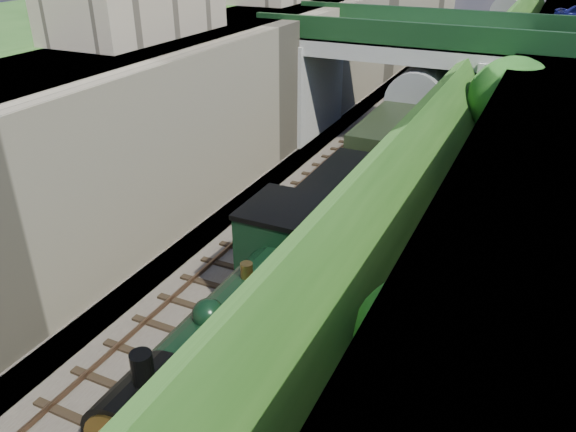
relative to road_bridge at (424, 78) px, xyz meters
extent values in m
cube|color=#473F38|center=(-0.94, -4.00, -3.98)|extent=(10.00, 90.00, 0.20)
cube|color=#756B56|center=(-6.44, -4.00, -0.58)|extent=(1.00, 90.00, 7.00)
cube|color=#262628|center=(-9.94, -4.00, -0.58)|extent=(6.00, 90.00, 7.00)
cube|color=#1E4714|center=(4.06, -4.00, -1.38)|extent=(4.02, 90.00, 6.36)
sphere|color=#194C14|center=(4.92, -21.61, 0.22)|extent=(2.36, 2.36, 2.36)
sphere|color=#194C14|center=(4.14, -18.43, -1.05)|extent=(1.76, 1.76, 1.76)
sphere|color=#194C14|center=(3.57, -15.30, -1.96)|extent=(1.33, 1.33, 1.33)
sphere|color=#194C14|center=(3.41, -12.60, -2.23)|extent=(1.71, 1.71, 1.71)
sphere|color=#194C14|center=(4.63, -9.23, -0.24)|extent=(1.37, 1.37, 1.37)
sphere|color=#194C14|center=(5.32, -6.35, 0.88)|extent=(1.88, 1.88, 1.88)
sphere|color=#194C14|center=(2.71, -3.97, -3.36)|extent=(1.70, 1.70, 1.70)
sphere|color=#194C14|center=(3.61, -0.79, -1.90)|extent=(1.66, 1.66, 1.66)
sphere|color=#194C14|center=(3.79, 1.70, -1.61)|extent=(2.03, 2.03, 2.03)
sphere|color=#194C14|center=(4.41, 5.46, -0.60)|extent=(2.28, 2.28, 2.28)
sphere|color=#194C14|center=(4.58, 8.25, -0.33)|extent=(1.35, 1.35, 1.35)
sphere|color=#194C14|center=(4.21, 11.61, -0.93)|extent=(1.29, 1.29, 1.29)
sphere|color=#194C14|center=(3.36, 13.60, -2.30)|extent=(2.27, 2.27, 2.27)
sphere|color=#194C14|center=(3.92, 16.53, -1.40)|extent=(1.49, 1.49, 1.49)
sphere|color=#194C14|center=(2.73, 19.96, -3.33)|extent=(1.81, 1.81, 1.81)
sphere|color=#194C14|center=(4.67, 22.25, -0.18)|extent=(1.57, 1.57, 1.57)
sphere|color=#194C14|center=(4.95, 25.73, 0.28)|extent=(1.96, 1.96, 1.96)
sphere|color=#194C14|center=(4.48, 28.12, -0.49)|extent=(1.55, 1.55, 1.55)
sphere|color=#194C14|center=(4.08, 32.48, -1.13)|extent=(2.29, 2.29, 2.29)
cube|color=black|center=(-2.94, -4.00, -3.84)|extent=(2.50, 90.00, 0.07)
cube|color=brown|center=(-3.66, -4.00, -3.75)|extent=(0.08, 90.00, 0.14)
cube|color=brown|center=(-2.23, -4.00, -3.75)|extent=(0.08, 90.00, 0.14)
cube|color=black|center=(0.26, -4.00, -3.84)|extent=(2.50, 90.00, 0.07)
cube|color=brown|center=(-0.46, -4.00, -3.75)|extent=(0.08, 90.00, 0.14)
cube|color=brown|center=(0.97, -4.00, -3.75)|extent=(0.08, 90.00, 0.14)
cube|color=gray|center=(-0.44, 0.00, 1.62)|extent=(16.00, 6.00, 0.90)
cube|color=#133619|center=(-0.44, -2.85, 2.57)|extent=(16.00, 0.30, 1.20)
cube|color=#133619|center=(-0.44, 2.85, 2.57)|extent=(16.00, 0.30, 1.20)
cube|color=gray|center=(-6.44, 0.00, -1.23)|extent=(1.40, 6.40, 5.70)
cube|color=gray|center=(4.26, 0.00, -1.23)|extent=(2.40, 6.40, 5.70)
cylinder|color=black|center=(4.86, -5.46, -1.88)|extent=(0.30, 0.30, 4.40)
sphere|color=#194C14|center=(4.86, -5.46, 0.72)|extent=(3.60, 3.60, 3.60)
sphere|color=#194C14|center=(5.36, -4.66, 0.12)|extent=(2.40, 2.40, 2.40)
cube|color=black|center=(0.26, -20.86, -3.58)|extent=(2.40, 8.40, 0.60)
cube|color=black|center=(0.26, -19.86, -3.03)|extent=(2.70, 10.00, 0.35)
cylinder|color=black|center=(0.26, -20.66, -1.73)|extent=(1.90, 5.60, 1.90)
cylinder|color=black|center=(0.26, -23.96, -1.73)|extent=(1.96, 1.80, 1.96)
cylinder|color=black|center=(0.26, -23.96, -0.53)|extent=(0.44, 0.44, 0.90)
sphere|color=black|center=(0.26, -21.66, -0.73)|extent=(0.76, 0.76, 0.76)
cylinder|color=#A57F33|center=(0.26, -19.86, -0.63)|extent=(0.32, 0.32, 0.50)
cube|color=black|center=(0.26, -17.06, -1.58)|extent=(2.75, 2.40, 2.80)
cube|color=black|center=(0.26, -17.06, -0.13)|extent=(2.85, 2.50, 0.15)
cube|color=black|center=(-0.99, -23.46, -3.23)|extent=(0.60, 1.40, 0.90)
cube|color=black|center=(0.26, -12.66, -3.63)|extent=(2.30, 6.00, 0.50)
cube|color=black|center=(0.26, -12.66, -3.38)|extent=(2.60, 6.00, 0.50)
cube|color=black|center=(0.26, -12.66, -2.18)|extent=(2.70, 6.00, 2.40)
cube|color=black|center=(0.26, -12.66, -0.93)|extent=(2.50, 5.60, 0.20)
cube|color=black|center=(0.26, -0.06, -3.68)|extent=(2.30, 17.00, 0.40)
cube|color=black|center=(0.26, -0.06, -3.43)|extent=(2.50, 17.00, 0.50)
cube|color=black|center=(0.26, -0.06, -1.93)|extent=(2.80, 18.00, 2.70)
cube|color=slate|center=(0.26, -0.06, -0.43)|extent=(2.90, 18.00, 0.50)
cube|color=black|center=(0.26, 18.74, -3.68)|extent=(2.30, 17.00, 0.40)
cube|color=black|center=(0.26, 18.74, -3.43)|extent=(2.50, 17.00, 0.50)
cube|color=black|center=(0.26, 18.74, -1.93)|extent=(2.80, 18.00, 2.70)
cube|color=slate|center=(0.26, 18.74, -0.43)|extent=(2.90, 18.00, 0.50)
cube|color=black|center=(0.26, 37.54, -3.68)|extent=(2.30, 17.00, 0.40)
cube|color=black|center=(0.26, 37.54, -3.43)|extent=(2.50, 17.00, 0.50)
cube|color=black|center=(0.26, 37.54, -1.93)|extent=(2.80, 18.00, 2.70)
cube|color=slate|center=(0.26, 37.54, -0.43)|extent=(2.90, 18.00, 0.50)
camera|label=1|loc=(6.33, -30.20, 7.11)|focal=35.00mm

